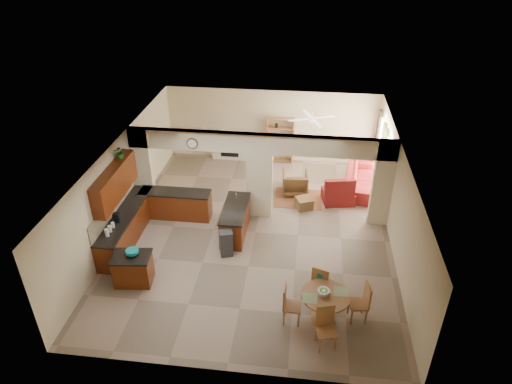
# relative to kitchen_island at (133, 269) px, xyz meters

# --- Properties ---
(floor) EXTENTS (10.00, 10.00, 0.00)m
(floor) POSITION_rel_kitchen_island_xyz_m (2.87, 2.56, -0.43)
(floor) COLOR gray
(floor) RESTS_ON ground
(ceiling) EXTENTS (10.00, 10.00, 0.00)m
(ceiling) POSITION_rel_kitchen_island_xyz_m (2.87, 2.56, 2.37)
(ceiling) COLOR white
(ceiling) RESTS_ON wall_back
(wall_back) EXTENTS (8.00, 0.00, 8.00)m
(wall_back) POSITION_rel_kitchen_island_xyz_m (2.87, 7.56, 0.97)
(wall_back) COLOR beige
(wall_back) RESTS_ON floor
(wall_front) EXTENTS (8.00, 0.00, 8.00)m
(wall_front) POSITION_rel_kitchen_island_xyz_m (2.87, -2.44, 0.97)
(wall_front) COLOR beige
(wall_front) RESTS_ON floor
(wall_left) EXTENTS (0.00, 10.00, 10.00)m
(wall_left) POSITION_rel_kitchen_island_xyz_m (-1.13, 2.56, 0.97)
(wall_left) COLOR beige
(wall_left) RESTS_ON floor
(wall_right) EXTENTS (0.00, 10.00, 10.00)m
(wall_right) POSITION_rel_kitchen_island_xyz_m (6.87, 2.56, 0.97)
(wall_right) COLOR beige
(wall_right) RESTS_ON floor
(partition_left_pier) EXTENTS (0.60, 0.25, 2.80)m
(partition_left_pier) POSITION_rel_kitchen_island_xyz_m (-0.83, 3.56, 0.97)
(partition_left_pier) COLOR beige
(partition_left_pier) RESTS_ON floor
(partition_center_pier) EXTENTS (0.80, 0.25, 2.20)m
(partition_center_pier) POSITION_rel_kitchen_island_xyz_m (2.87, 3.56, 0.67)
(partition_center_pier) COLOR beige
(partition_center_pier) RESTS_ON floor
(partition_right_pier) EXTENTS (0.60, 0.25, 2.80)m
(partition_right_pier) POSITION_rel_kitchen_island_xyz_m (6.57, 3.56, 0.97)
(partition_right_pier) COLOR beige
(partition_right_pier) RESTS_ON floor
(partition_header) EXTENTS (8.00, 0.25, 0.60)m
(partition_header) POSITION_rel_kitchen_island_xyz_m (2.87, 3.56, 2.07)
(partition_header) COLOR beige
(partition_header) RESTS_ON partition_center_pier
(kitchen_counter) EXTENTS (2.52, 3.29, 1.48)m
(kitchen_counter) POSITION_rel_kitchen_island_xyz_m (-0.39, 2.31, 0.04)
(kitchen_counter) COLOR #481908
(kitchen_counter) RESTS_ON floor
(upper_cabinets) EXTENTS (0.35, 2.40, 0.90)m
(upper_cabinets) POSITION_rel_kitchen_island_xyz_m (-0.95, 1.76, 1.49)
(upper_cabinets) COLOR #481908
(upper_cabinets) RESTS_ON wall_left
(peninsula) EXTENTS (0.70, 1.85, 0.91)m
(peninsula) POSITION_rel_kitchen_island_xyz_m (2.27, 2.45, 0.03)
(peninsula) COLOR #481908
(peninsula) RESTS_ON floor
(wall_clock) EXTENTS (0.34, 0.03, 0.34)m
(wall_clock) POSITION_rel_kitchen_island_xyz_m (0.87, 3.41, 2.02)
(wall_clock) COLOR #4D3619
(wall_clock) RESTS_ON partition_header
(rug) EXTENTS (1.60, 1.30, 0.01)m
(rug) POSITION_rel_kitchen_island_xyz_m (4.07, 4.66, -0.42)
(rug) COLOR brown
(rug) RESTS_ON floor
(fireplace) EXTENTS (1.60, 0.35, 1.20)m
(fireplace) POSITION_rel_kitchen_island_xyz_m (1.27, 7.39, 0.19)
(fireplace) COLOR beige
(fireplace) RESTS_ON floor
(shelving_unit) EXTENTS (1.00, 0.32, 1.80)m
(shelving_unit) POSITION_rel_kitchen_island_xyz_m (3.22, 7.38, 0.47)
(shelving_unit) COLOR brown
(shelving_unit) RESTS_ON floor
(window_a) EXTENTS (0.02, 0.90, 1.90)m
(window_a) POSITION_rel_kitchen_island_xyz_m (6.84, 4.86, 0.77)
(window_a) COLOR white
(window_a) RESTS_ON wall_right
(window_b) EXTENTS (0.02, 0.90, 1.90)m
(window_b) POSITION_rel_kitchen_island_xyz_m (6.84, 6.56, 0.77)
(window_b) COLOR white
(window_b) RESTS_ON wall_right
(glazed_door) EXTENTS (0.02, 0.70, 2.10)m
(glazed_door) POSITION_rel_kitchen_island_xyz_m (6.84, 5.71, 0.62)
(glazed_door) COLOR white
(glazed_door) RESTS_ON wall_right
(drape_a_left) EXTENTS (0.10, 0.28, 2.30)m
(drape_a_left) POSITION_rel_kitchen_island_xyz_m (6.80, 4.26, 0.77)
(drape_a_left) COLOR #3D2018
(drape_a_left) RESTS_ON wall_right
(drape_a_right) EXTENTS (0.10, 0.28, 2.30)m
(drape_a_right) POSITION_rel_kitchen_island_xyz_m (6.80, 5.46, 0.77)
(drape_a_right) COLOR #3D2018
(drape_a_right) RESTS_ON wall_right
(drape_b_left) EXTENTS (0.10, 0.28, 2.30)m
(drape_b_left) POSITION_rel_kitchen_island_xyz_m (6.80, 5.96, 0.77)
(drape_b_left) COLOR #3D2018
(drape_b_left) RESTS_ON wall_right
(drape_b_right) EXTENTS (0.10, 0.28, 2.30)m
(drape_b_right) POSITION_rel_kitchen_island_xyz_m (6.80, 7.16, 0.77)
(drape_b_right) COLOR #3D2018
(drape_b_right) RESTS_ON wall_right
(ceiling_fan) EXTENTS (1.00, 1.00, 0.10)m
(ceiling_fan) POSITION_rel_kitchen_island_xyz_m (4.37, 5.56, 2.13)
(ceiling_fan) COLOR white
(ceiling_fan) RESTS_ON ceiling
(kitchen_island) EXTENTS (1.04, 0.80, 0.84)m
(kitchen_island) POSITION_rel_kitchen_island_xyz_m (0.00, 0.00, 0.00)
(kitchen_island) COLOR #481908
(kitchen_island) RESTS_ON floor
(teal_bowl) EXTENTS (0.33, 0.33, 0.15)m
(teal_bowl) POSITION_rel_kitchen_island_xyz_m (0.03, 0.05, 0.50)
(teal_bowl) COLOR #127D81
(teal_bowl) RESTS_ON kitchen_island
(trash_can) EXTENTS (0.42, 0.38, 0.73)m
(trash_can) POSITION_rel_kitchen_island_xyz_m (2.19, 1.40, -0.06)
(trash_can) COLOR #2E2F31
(trash_can) RESTS_ON floor
(dining_table) EXTENTS (1.13, 1.13, 0.77)m
(dining_table) POSITION_rel_kitchen_island_xyz_m (4.89, -0.72, 0.09)
(dining_table) COLOR brown
(dining_table) RESTS_ON floor
(fruit_bowl) EXTENTS (0.28, 0.28, 0.15)m
(fruit_bowl) POSITION_rel_kitchen_island_xyz_m (4.84, -0.72, 0.42)
(fruit_bowl) COLOR #60BD28
(fruit_bowl) RESTS_ON dining_table
(sofa) EXTENTS (2.56, 1.25, 0.72)m
(sofa) POSITION_rel_kitchen_island_xyz_m (6.17, 5.65, -0.07)
(sofa) COLOR maroon
(sofa) RESTS_ON floor
(chaise) EXTENTS (1.14, 1.00, 0.40)m
(chaise) POSITION_rel_kitchen_island_xyz_m (5.40, 4.65, -0.23)
(chaise) COLOR maroon
(chaise) RESTS_ON floor
(armchair) EXTENTS (0.91, 0.93, 0.79)m
(armchair) POSITION_rel_kitchen_island_xyz_m (3.93, 5.07, -0.03)
(armchair) COLOR maroon
(armchair) RESTS_ON floor
(ottoman) EXTENTS (0.65, 0.65, 0.36)m
(ottoman) POSITION_rel_kitchen_island_xyz_m (4.28, 4.12, -0.25)
(ottoman) COLOR maroon
(ottoman) RESTS_ON floor
(plant) EXTENTS (0.42, 0.40, 0.37)m
(plant) POSITION_rel_kitchen_island_xyz_m (-0.95, 2.40, 2.13)
(plant) COLOR #1C4813
(plant) RESTS_ON upper_cabinets
(chair_north) EXTENTS (0.53, 0.53, 1.02)m
(chair_north) POSITION_rel_kitchen_island_xyz_m (4.79, -0.04, 0.13)
(chair_north) COLOR brown
(chair_north) RESTS_ON floor
(chair_east) EXTENTS (0.49, 0.49, 1.02)m
(chair_east) POSITION_rel_kitchen_island_xyz_m (5.76, -0.58, 0.13)
(chair_east) COLOR brown
(chair_east) RESTS_ON floor
(chair_south) EXTENTS (0.51, 0.51, 1.02)m
(chair_south) POSITION_rel_kitchen_island_xyz_m (4.90, -1.43, 0.13)
(chair_south) COLOR brown
(chair_south) RESTS_ON floor
(chair_west) EXTENTS (0.44, 0.44, 1.02)m
(chair_west) POSITION_rel_kitchen_island_xyz_m (4.06, -0.85, 0.13)
(chair_west) COLOR brown
(chair_west) RESTS_ON floor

